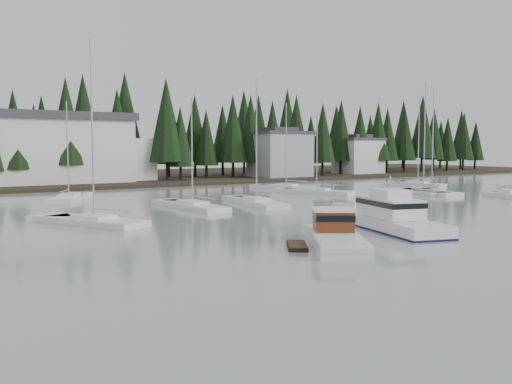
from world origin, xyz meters
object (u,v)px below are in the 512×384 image
sailboat_0 (432,194)px  sailboat_5 (69,200)px  sailboat_8 (94,224)px  lobster_boat_brown (334,239)px  house_east_a (280,153)px  harbor_inn (62,149)px  cabin_cruiser_center (392,221)px  sailboat_4 (286,189)px  sailboat_11 (418,186)px  runabout_2 (509,196)px  runabout_1 (357,210)px  sailboat_1 (192,208)px  sailboat_2 (317,193)px  sailboat_12 (423,193)px  house_east_b (358,155)px  sailboat_7 (257,204)px

sailboat_0 → sailboat_5: bearing=75.2°
sailboat_0 → sailboat_8: 44.98m
lobster_boat_brown → house_east_a: bearing=0.6°
harbor_inn → cabin_cruiser_center: 62.97m
sailboat_4 → sailboat_11: 21.64m
runabout_2 → house_east_a: bearing=18.7°
lobster_boat_brown → sailboat_0: sailboat_0 is taller
harbor_inn → sailboat_11: (45.41, -31.81, -5.69)m
sailboat_8 → runabout_1: (23.86, -4.39, 0.05)m
sailboat_1 → sailboat_8: size_ratio=0.77×
lobster_boat_brown → sailboat_4: 47.56m
sailboat_0 → runabout_1: (-20.94, -8.42, 0.05)m
sailboat_1 → runabout_1: size_ratio=1.69×
lobster_boat_brown → sailboat_8: bearing=60.7°
house_east_a → cabin_cruiser_center: size_ratio=0.95×
sailboat_2 → runabout_1: sailboat_2 is taller
harbor_inn → cabin_cruiser_center: bearing=-83.6°
sailboat_5 → sailboat_11: (51.65, -6.07, 0.03)m
sailboat_8 → sailboat_2: bearing=-93.9°
sailboat_1 → sailboat_2: size_ratio=1.01×
sailboat_0 → sailboat_12: size_ratio=0.94×
house_east_a → sailboat_2: bearing=-117.8°
runabout_1 → sailboat_11: bearing=-38.2°
sailboat_1 → sailboat_11: size_ratio=0.78×
house_east_b → sailboat_5: sailboat_5 is taller
sailboat_1 → sailboat_11: 44.76m
sailboat_12 → runabout_2: bearing=-135.3°
house_east_b → sailboat_12: bearing=-123.6°
runabout_1 → sailboat_2: bearing=-9.0°
house_east_a → cabin_cruiser_center: bearing=-118.8°
house_east_a → sailboat_0: size_ratio=0.76×
sailboat_2 → runabout_1: 20.12m
cabin_cruiser_center → sailboat_2: sailboat_2 is taller
sailboat_5 → lobster_boat_brown: bearing=-143.7°
runabout_1 → sailboat_7: bearing=43.6°
house_east_a → sailboat_4: (-14.23, -21.10, -4.83)m
sailboat_8 → sailboat_4: bearing=-83.4°
sailboat_7 → sailboat_0: bearing=-84.2°
sailboat_1 → runabout_2: size_ratio=1.64×
sailboat_2 → harbor_inn: bearing=12.1°
sailboat_1 → sailboat_4: sailboat_4 is taller
harbor_inn → sailboat_5: (-6.24, -25.74, -5.72)m
sailboat_2 → sailboat_7: sailboat_7 is taller
house_east_b → runabout_1: 68.59m
sailboat_7 → lobster_boat_brown: bearing=167.0°
house_east_b → runabout_1: bearing=-133.7°
sailboat_0 → sailboat_4: size_ratio=1.09×
cabin_cruiser_center → sailboat_12: 34.44m
lobster_boat_brown → cabin_cruiser_center: (8.18, 2.95, 0.21)m
sailboat_7 → runabout_1: bearing=-145.9°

